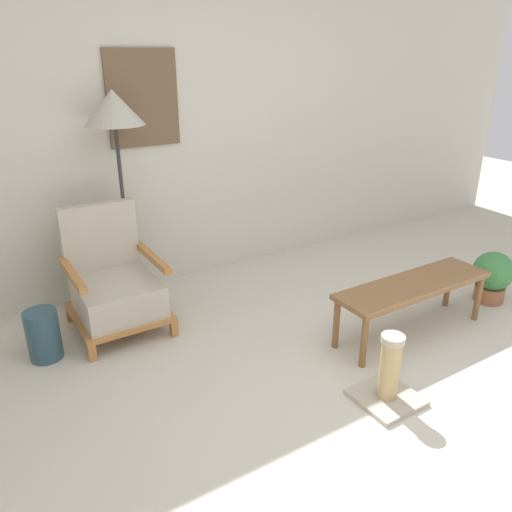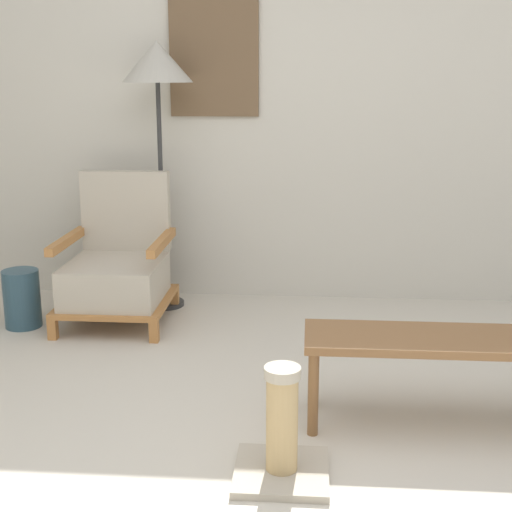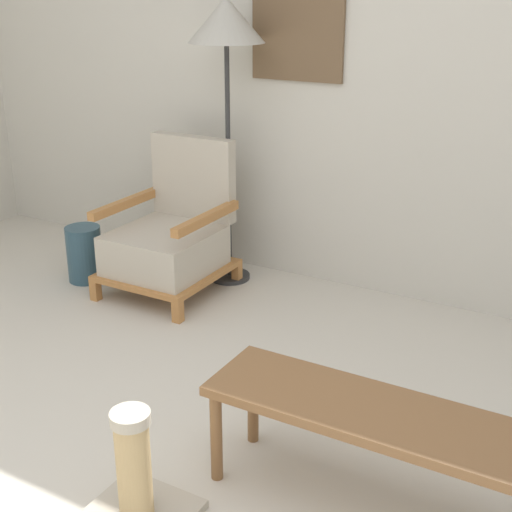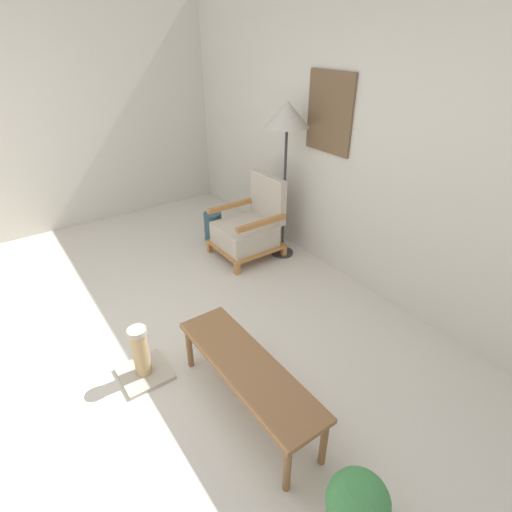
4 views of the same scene
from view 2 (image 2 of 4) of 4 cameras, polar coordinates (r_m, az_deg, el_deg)
The scene contains 7 objects.
ground_plane at distance 2.57m, azimuth -0.44°, elevation -19.82°, with size 14.00×14.00×0.00m, color beige.
wall_back at distance 4.63m, azimuth 2.16°, elevation 13.11°, with size 8.00×0.09×2.70m.
armchair at distance 4.34m, azimuth -11.01°, elevation -0.96°, with size 0.63×0.67×0.87m.
floor_lamp at distance 4.43m, azimuth -7.89°, elevation 14.29°, with size 0.43×0.43×1.64m.
coffee_table at distance 3.09m, azimuth 15.46°, elevation -7.06°, with size 1.23×0.35×0.40m.
vase at distance 4.41m, azimuth -18.22°, elevation -3.26°, with size 0.21×0.21×0.34m, color #2D4C5B.
scratching_post at distance 2.70m, azimuth 2.08°, elevation -14.43°, with size 0.35×0.35×0.43m.
Camera 2 is at (0.18, -2.13, 1.44)m, focal length 50.00 mm.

